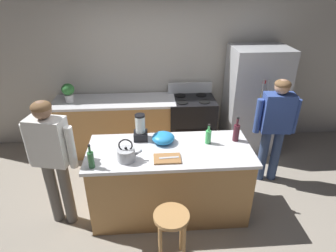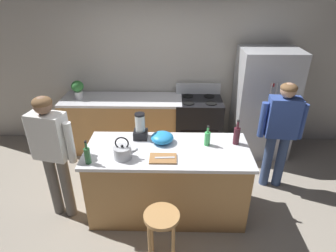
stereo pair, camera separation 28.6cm
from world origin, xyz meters
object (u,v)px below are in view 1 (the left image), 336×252
person_by_sink_right (275,123)px  blender_appliance (140,129)px  kitchen_island (170,181)px  mixing_bowl (163,138)px  bar_stool (171,225)px  cutting_board (167,159)px  bottle_wine (236,132)px  stove_range (191,123)px  chef_knife (169,158)px  bottle_olive_oil (91,159)px  bottle_soda (208,136)px  potted_plant (68,91)px  person_by_island_left (52,154)px  refrigerator (254,100)px  tea_kettle (126,154)px

person_by_sink_right → blender_appliance: (-1.84, -0.30, 0.13)m
kitchen_island → mixing_bowl: mixing_bowl is taller
bar_stool → cutting_board: size_ratio=2.19×
kitchen_island → bar_stool: (-0.04, -0.76, 0.04)m
cutting_board → bottle_wine: bearing=22.3°
stove_range → chef_knife: (-0.51, -1.73, 0.48)m
bottle_olive_oil → chef_knife: 0.83m
kitchen_island → bottle_soda: bottle_soda is taller
chef_knife → bar_stool: bearing=-94.9°
stove_range → blender_appliance: size_ratio=3.33×
potted_plant → mixing_bowl: (1.44, -1.39, -0.11)m
person_by_sink_right → bottle_olive_oil: person_by_sink_right is taller
cutting_board → person_by_island_left: bearing=174.3°
blender_appliance → bottle_wine: 1.17m
stove_range → cutting_board: 1.87m
chef_knife → bottle_wine: bearing=19.5°
refrigerator → mixing_bowl: 2.09m
kitchen_island → bottle_wine: size_ratio=6.13×
refrigerator → kitchen_island: bearing=-135.6°
kitchen_island → tea_kettle: (-0.49, -0.19, 0.54)m
kitchen_island → refrigerator: (1.53, 1.50, 0.42)m
chef_knife → tea_kettle: bearing=174.3°
mixing_bowl → bottle_wine: bearing=-1.0°
refrigerator → bottle_olive_oil: bearing=-143.0°
stove_range → bottle_wine: (0.34, -1.38, 0.57)m
bottle_olive_oil → cutting_board: bearing=6.2°
potted_plant → mixing_bowl: size_ratio=1.09×
bottle_wine → cutting_board: size_ratio=1.05×
potted_plant → bottle_olive_oil: 1.96m
refrigerator → tea_kettle: (-2.02, -1.69, 0.13)m
blender_appliance → bottle_olive_oil: (-0.51, -0.56, -0.04)m
stove_range → mixing_bowl: size_ratio=4.06×
kitchen_island → bottle_olive_oil: bottle_olive_oil is taller
blender_appliance → bottle_olive_oil: 0.76m
chef_knife → kitchen_island: bearing=80.0°
bar_stool → bottle_soda: bearing=59.4°
person_by_island_left → potted_plant: size_ratio=5.40×
mixing_bowl → cutting_board: bearing=-86.5°
stove_range → bottle_soda: size_ratio=4.36×
bar_stool → chef_knife: chef_knife is taller
bottle_wine → tea_kettle: (-1.31, -0.34, -0.04)m
refrigerator → cutting_board: refrigerator is taller
kitchen_island → bottle_soda: size_ratio=7.57×
tea_kettle → chef_knife: 0.47m
tea_kettle → blender_appliance: bearing=71.7°
bottle_olive_oil → chef_knife: bearing=6.0°
kitchen_island → refrigerator: size_ratio=1.09×
person_by_sink_right → bottle_olive_oil: 2.51m
refrigerator → person_by_island_left: bearing=-151.0°
bottle_soda → potted_plant: bearing=143.9°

